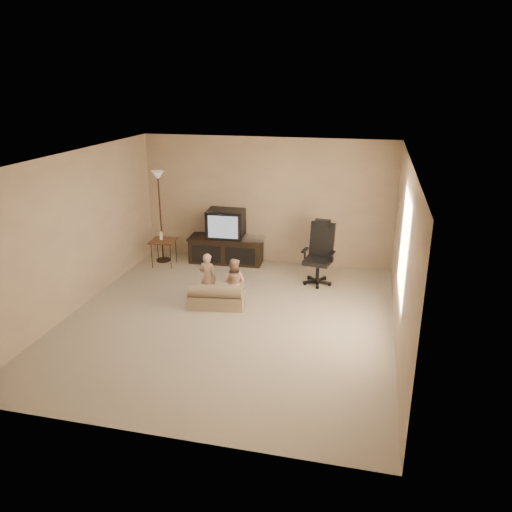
{
  "coord_description": "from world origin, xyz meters",
  "views": [
    {
      "loc": [
        2.01,
        -6.7,
        3.53
      ],
      "look_at": [
        0.3,
        0.6,
        0.87
      ],
      "focal_mm": 35.0,
      "sensor_mm": 36.0,
      "label": 1
    }
  ],
  "objects_px": {
    "floor_lamp": "(159,196)",
    "child_sofa": "(216,297)",
    "office_chair": "(319,261)",
    "toddler_right": "(234,282)",
    "side_table": "(163,241)",
    "tv_stand": "(227,241)",
    "toddler_left": "(208,277)"
  },
  "relations": [
    {
      "from": "office_chair",
      "to": "toddler_right",
      "type": "height_order",
      "value": "office_chair"
    },
    {
      "from": "office_chair",
      "to": "toddler_right",
      "type": "bearing_deg",
      "value": -124.31
    },
    {
      "from": "toddler_right",
      "to": "tv_stand",
      "type": "bearing_deg",
      "value": -62.65
    },
    {
      "from": "side_table",
      "to": "toddler_right",
      "type": "relative_size",
      "value": 0.88
    },
    {
      "from": "tv_stand",
      "to": "floor_lamp",
      "type": "bearing_deg",
      "value": -172.41
    },
    {
      "from": "side_table",
      "to": "child_sofa",
      "type": "xyz_separation_m",
      "value": [
        1.61,
        -1.62,
        -0.33
      ]
    },
    {
      "from": "office_chair",
      "to": "floor_lamp",
      "type": "xyz_separation_m",
      "value": [
        -3.24,
        0.43,
        0.93
      ]
    },
    {
      "from": "floor_lamp",
      "to": "child_sofa",
      "type": "height_order",
      "value": "floor_lamp"
    },
    {
      "from": "office_chair",
      "to": "child_sofa",
      "type": "height_order",
      "value": "office_chair"
    },
    {
      "from": "tv_stand",
      "to": "side_table",
      "type": "bearing_deg",
      "value": -160.86
    },
    {
      "from": "child_sofa",
      "to": "toddler_right",
      "type": "bearing_deg",
      "value": 20.03
    },
    {
      "from": "office_chair",
      "to": "toddler_left",
      "type": "relative_size",
      "value": 1.38
    },
    {
      "from": "floor_lamp",
      "to": "child_sofa",
      "type": "xyz_separation_m",
      "value": [
        1.73,
        -1.86,
        -1.17
      ]
    },
    {
      "from": "floor_lamp",
      "to": "toddler_right",
      "type": "height_order",
      "value": "floor_lamp"
    },
    {
      "from": "tv_stand",
      "to": "child_sofa",
      "type": "xyz_separation_m",
      "value": [
        0.44,
        -2.09,
        -0.28
      ]
    },
    {
      "from": "side_table",
      "to": "toddler_left",
      "type": "distance_m",
      "value": 1.99
    },
    {
      "from": "side_table",
      "to": "toddler_left",
      "type": "xyz_separation_m",
      "value": [
        1.4,
        -1.42,
        -0.09
      ]
    },
    {
      "from": "office_chair",
      "to": "child_sofa",
      "type": "distance_m",
      "value": 2.09
    },
    {
      "from": "toddler_right",
      "to": "office_chair",
      "type": "bearing_deg",
      "value": -126.55
    },
    {
      "from": "toddler_left",
      "to": "side_table",
      "type": "bearing_deg",
      "value": -38.32
    },
    {
      "from": "tv_stand",
      "to": "floor_lamp",
      "type": "relative_size",
      "value": 0.84
    },
    {
      "from": "floor_lamp",
      "to": "child_sofa",
      "type": "distance_m",
      "value": 2.8
    },
    {
      "from": "floor_lamp",
      "to": "toddler_right",
      "type": "bearing_deg",
      "value": -40.67
    },
    {
      "from": "tv_stand",
      "to": "toddler_left",
      "type": "xyz_separation_m",
      "value": [
        0.23,
        -1.89,
        -0.03
      ]
    },
    {
      "from": "side_table",
      "to": "child_sofa",
      "type": "relative_size",
      "value": 0.75
    },
    {
      "from": "floor_lamp",
      "to": "toddler_right",
      "type": "xyz_separation_m",
      "value": [
        1.99,
        -1.71,
        -0.95
      ]
    },
    {
      "from": "toddler_right",
      "to": "child_sofa",
      "type": "bearing_deg",
      "value": 36.27
    },
    {
      "from": "side_table",
      "to": "toddler_right",
      "type": "bearing_deg",
      "value": -38.41
    },
    {
      "from": "office_chair",
      "to": "side_table",
      "type": "relative_size",
      "value": 1.63
    },
    {
      "from": "toddler_left",
      "to": "floor_lamp",
      "type": "bearing_deg",
      "value": -40.21
    },
    {
      "from": "side_table",
      "to": "floor_lamp",
      "type": "distance_m",
      "value": 0.88
    },
    {
      "from": "floor_lamp",
      "to": "toddler_left",
      "type": "height_order",
      "value": "floor_lamp"
    }
  ]
}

